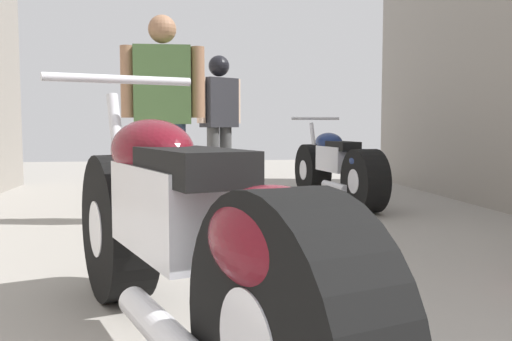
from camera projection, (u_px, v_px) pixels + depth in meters
ground_plane at (242, 241)px, 3.97m from camera, size 18.42×18.42×0.00m
motorcycle_maroon_cruiser at (177, 238)px, 1.89m from camera, size 1.04×2.19×1.05m
motorcycle_black_naked at (337, 168)px, 5.86m from camera, size 0.61×1.99×0.93m
mechanic_in_blue at (163, 107)px, 4.62m from camera, size 0.69×0.26×1.74m
mechanic_with_helmet at (219, 110)px, 6.97m from camera, size 0.61×0.46×1.70m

